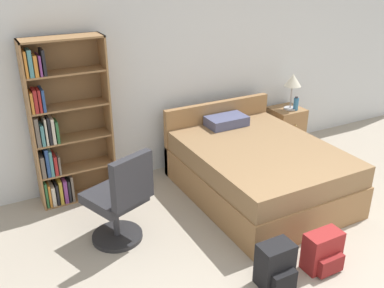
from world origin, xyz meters
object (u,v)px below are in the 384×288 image
at_px(bed, 256,168).
at_px(backpack_black, 276,266).
at_px(backpack_red, 323,252).
at_px(office_chair, 120,201).
at_px(bookshelf, 62,129).
at_px(water_bottle, 296,104).
at_px(nightstand, 285,129).
at_px(table_lamp, 293,82).

height_order(bed, backpack_black, bed).
bearing_deg(backpack_red, backpack_black, 175.93).
bearing_deg(office_chair, backpack_black, -51.00).
height_order(bookshelf, office_chair, bookshelf).
distance_m(water_bottle, backpack_black, 2.86).
relative_size(nightstand, water_bottle, 3.17).
xyz_separation_m(bed, table_lamp, (1.13, 0.79, 0.67)).
xyz_separation_m(nightstand, backpack_red, (-1.36, -2.20, -0.13)).
xyz_separation_m(table_lamp, backpack_red, (-1.38, -2.16, -0.82)).
relative_size(office_chair, nightstand, 1.63).
xyz_separation_m(backpack_red, backpack_black, (-0.50, 0.04, 0.01)).
distance_m(backpack_red, backpack_black, 0.50).
bearing_deg(water_bottle, table_lamp, 122.28).
height_order(table_lamp, backpack_black, table_lamp).
xyz_separation_m(office_chair, table_lamp, (2.82, 0.96, 0.52)).
relative_size(water_bottle, backpack_red, 0.53).
distance_m(nightstand, table_lamp, 0.69).
bearing_deg(water_bottle, backpack_black, -132.96).
bearing_deg(bookshelf, nightstand, -1.14).
bearing_deg(office_chair, nightstand, 19.67).
relative_size(table_lamp, backpack_black, 1.27).
xyz_separation_m(bed, backpack_black, (-0.75, -1.33, -0.13)).
xyz_separation_m(table_lamp, backpack_black, (-1.88, -2.13, -0.80)).
height_order(office_chair, backpack_black, office_chair).
height_order(office_chair, nightstand, office_chair).
relative_size(nightstand, table_lamp, 1.21).
bearing_deg(nightstand, backpack_red, -121.73).
bearing_deg(backpack_red, nightstand, 58.27).
distance_m(office_chair, backpack_red, 1.90).
distance_m(bed, backpack_red, 1.40).
height_order(bookshelf, nightstand, bookshelf).
distance_m(office_chair, backpack_black, 1.52).
bearing_deg(bookshelf, backpack_black, -61.60).
relative_size(bed, office_chair, 1.97).
bearing_deg(bed, table_lamp, 35.01).
bearing_deg(bed, nightstand, 36.86).
relative_size(bed, water_bottle, 10.13).
xyz_separation_m(water_bottle, backpack_black, (-1.92, -2.06, -0.51)).
bearing_deg(backpack_red, bookshelf, 126.95).
height_order(nightstand, backpack_black, nightstand).
xyz_separation_m(office_chair, water_bottle, (2.86, 0.90, 0.23)).
bearing_deg(bed, backpack_red, -100.49).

